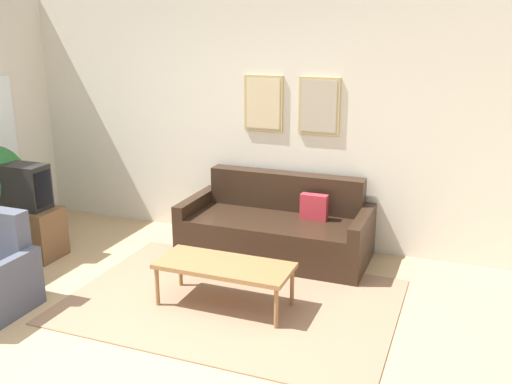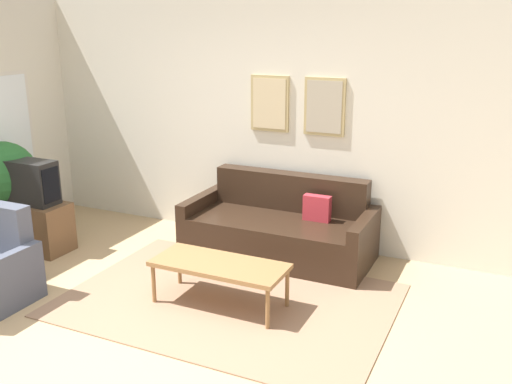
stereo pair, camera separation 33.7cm
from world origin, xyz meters
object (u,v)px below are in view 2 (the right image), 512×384
at_px(couch, 280,230).
at_px(potted_plant_tall, 4,178).
at_px(coffee_table, 220,266).
at_px(tv, 29,182).

xyz_separation_m(couch, potted_plant_tall, (-2.92, -0.92, 0.46)).
xyz_separation_m(coffee_table, potted_plant_tall, (-2.88, 0.35, 0.38)).
height_order(couch, potted_plant_tall, potted_plant_tall).
relative_size(tv, potted_plant_tall, 0.54).
xyz_separation_m(couch, coffee_table, (-0.04, -1.27, 0.08)).
distance_m(tv, potted_plant_tall, 0.42).
height_order(tv, potted_plant_tall, potted_plant_tall).
height_order(couch, coffee_table, couch).
bearing_deg(coffee_table, couch, 88.19).
bearing_deg(couch, tv, -158.82).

